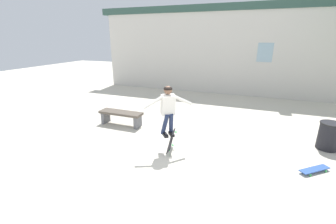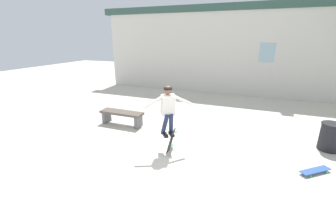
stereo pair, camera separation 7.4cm
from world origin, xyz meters
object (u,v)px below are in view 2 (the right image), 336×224
park_bench (122,115)px  trash_bin (331,136)px  skateboard_flipping (171,140)px  skater (168,107)px  skateboard_resting (315,170)px

park_bench → trash_bin: trash_bin is taller
trash_bin → skateboard_flipping: (-4.00, -1.62, -0.10)m
trash_bin → skateboard_flipping: 4.31m
skateboard_flipping → trash_bin: bearing=102.2°
skater → skateboard_resting: (3.50, 0.24, -1.18)m
skateboard_resting → skater: bearing=-36.3°
park_bench → trash_bin: size_ratio=2.02×
skateboard_flipping → skateboard_resting: 3.44m
skateboard_flipping → skateboard_resting: bearing=83.3°
park_bench → skateboard_flipping: skateboard_flipping is taller
trash_bin → skateboard_resting: size_ratio=1.08×
park_bench → skater: bearing=-28.0°
skateboard_flipping → skateboard_resting: size_ratio=1.20×
park_bench → skateboard_resting: (5.71, -0.94, -0.28)m
skater → skateboard_resting: bearing=55.8°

